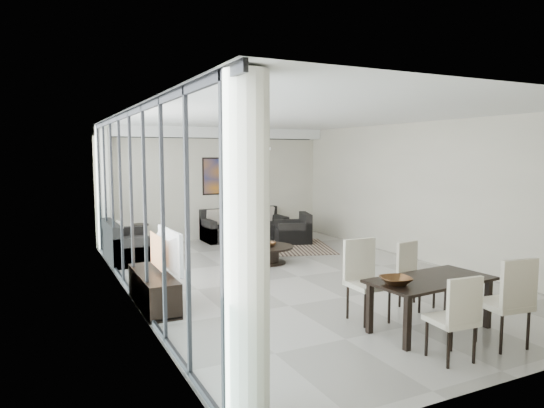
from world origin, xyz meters
TOP-DOWN VIEW (x-y plane):
  - room_shell at (0.46, 0.00)m, footprint 6.00×9.00m
  - window_wall at (-2.86, 0.00)m, footprint 0.37×8.95m
  - soffit at (0.00, 4.30)m, footprint 5.98×0.40m
  - painting at (0.50, 4.47)m, footprint 1.68×0.04m
  - chandelier at (0.30, 2.50)m, footprint 0.66×0.66m
  - rug at (0.84, 2.60)m, footprint 3.06×2.67m
  - coffee_table at (-0.02, 1.22)m, footprint 1.02×1.02m
  - bowl_coffee at (0.01, 1.19)m, footprint 0.25×0.25m
  - sofa_main at (0.64, 4.07)m, footprint 2.19×0.89m
  - loveseat at (-2.55, 2.78)m, footprint 0.93×1.66m
  - armchair at (1.59, 3.04)m, footprint 1.07×1.10m
  - side_table at (-2.03, 4.15)m, footprint 0.40×0.40m
  - tv_console at (-2.76, -0.55)m, footprint 0.44×1.58m
  - television at (-2.60, -0.51)m, footprint 0.18×1.10m
  - dining_table at (0.17, -3.10)m, footprint 1.68×0.93m
  - dining_chair_sw at (-0.28, -3.96)m, footprint 0.48×0.48m
  - dining_chair_se at (0.56, -3.95)m, footprint 0.55×0.55m
  - dining_chair_nw at (-0.31, -2.37)m, footprint 0.51×0.51m
  - dining_chair_ne at (0.66, -2.24)m, footprint 0.51×0.51m
  - bowl_dining at (-0.41, -3.12)m, footprint 0.44×0.44m

SIDE VIEW (x-z plane):
  - rug at x=0.84m, z-range 0.00..0.01m
  - coffee_table at x=-0.02m, z-range 0.02..0.38m
  - tv_console at x=-2.76m, z-range 0.00..0.49m
  - armchair at x=1.59m, z-range -0.12..0.62m
  - sofa_main at x=0.64m, z-range -0.13..0.67m
  - loveseat at x=-2.55m, z-range -0.13..0.70m
  - side_table at x=-2.03m, z-range 0.10..0.65m
  - bowl_coffee at x=0.01m, z-range 0.36..0.43m
  - dining_chair_ne at x=0.66m, z-range 0.07..1.02m
  - dining_chair_sw at x=-0.28m, z-range 0.07..1.03m
  - dining_table at x=0.17m, z-range 0.25..0.92m
  - dining_chair_se at x=0.56m, z-range 0.08..1.16m
  - dining_chair_nw at x=-0.31m, z-range 0.08..1.17m
  - bowl_dining at x=-0.41m, z-range 0.68..0.77m
  - television at x=-2.60m, z-range 0.49..1.12m
  - room_shell at x=0.46m, z-range 0.00..2.90m
  - window_wall at x=-2.86m, z-range 0.02..2.92m
  - painting at x=0.50m, z-range 1.16..2.14m
  - chandelier at x=0.30m, z-range 2.00..2.71m
  - soffit at x=0.00m, z-range 2.64..2.90m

